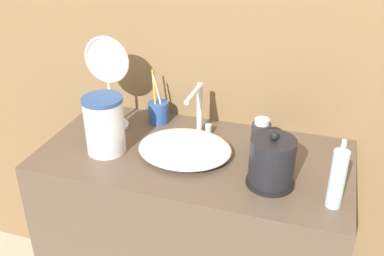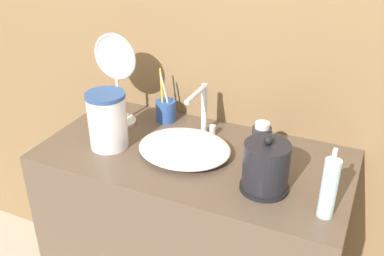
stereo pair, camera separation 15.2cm
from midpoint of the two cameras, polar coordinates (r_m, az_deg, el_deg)
wall_back at (r=1.67m, az=0.79°, el=13.12°), size 6.00×0.04×2.60m
vanity_counter at (r=1.85m, az=-2.18°, el=-15.56°), size 1.08×0.54×0.92m
sink_basin at (r=1.54m, az=-3.73°, el=-2.70°), size 0.33×0.28×0.05m
faucet at (r=1.62m, az=-1.77°, el=2.54°), size 0.06×0.16×0.20m
electric_kettle at (r=1.38m, az=7.00°, el=-4.63°), size 0.15×0.15×0.19m
toothbrush_cup at (r=1.76m, az=-6.74°, el=2.01°), size 0.08×0.08×0.22m
lotion_bottle at (r=1.31m, az=14.86°, el=-6.34°), size 0.05×0.05×0.22m
shampoo_bottle at (r=1.53m, az=5.93°, el=-1.37°), size 0.07×0.07×0.14m
vanity_mirror at (r=1.70m, az=-13.13°, el=6.16°), size 0.18×0.12×0.36m
water_pitcher at (r=1.58m, az=-13.77°, el=0.34°), size 0.14×0.14×0.20m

